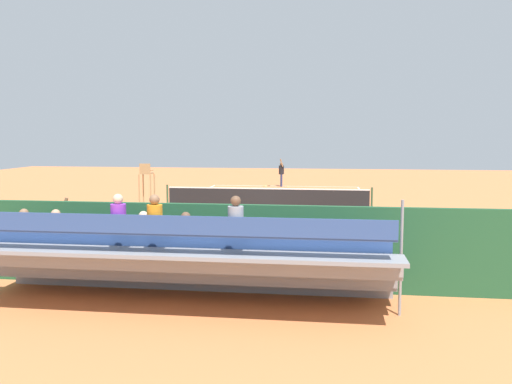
# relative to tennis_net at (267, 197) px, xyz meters

# --- Properties ---
(ground_plane) EXTENTS (60.00, 60.00, 0.00)m
(ground_plane) POSITION_rel_tennis_net_xyz_m (0.00, 0.00, -0.50)
(ground_plane) COLOR #D17542
(court_line_markings) EXTENTS (10.10, 22.20, 0.01)m
(court_line_markings) POSITION_rel_tennis_net_xyz_m (0.00, -0.04, -0.50)
(court_line_markings) COLOR white
(court_line_markings) RESTS_ON ground
(tennis_net) EXTENTS (10.30, 0.10, 1.07)m
(tennis_net) POSITION_rel_tennis_net_xyz_m (0.00, 0.00, 0.00)
(tennis_net) COLOR black
(tennis_net) RESTS_ON ground
(backdrop_wall) EXTENTS (18.00, 0.16, 2.00)m
(backdrop_wall) POSITION_rel_tennis_net_xyz_m (0.00, 14.00, 0.50)
(backdrop_wall) COLOR #235633
(backdrop_wall) RESTS_ON ground
(bleacher_stand) EXTENTS (9.06, 2.40, 2.48)m
(bleacher_stand) POSITION_rel_tennis_net_xyz_m (0.17, 15.37, 0.47)
(bleacher_stand) COLOR gray
(bleacher_stand) RESTS_ON ground
(umpire_chair) EXTENTS (0.67, 0.67, 2.14)m
(umpire_chair) POSITION_rel_tennis_net_xyz_m (6.20, -0.01, 0.81)
(umpire_chair) COLOR #A88456
(umpire_chair) RESTS_ON ground
(courtside_bench) EXTENTS (1.80, 0.40, 0.93)m
(courtside_bench) POSITION_rel_tennis_net_xyz_m (-2.10, 13.27, 0.06)
(courtside_bench) COLOR #33383D
(courtside_bench) RESTS_ON ground
(equipment_bag) EXTENTS (0.90, 0.36, 0.36)m
(equipment_bag) POSITION_rel_tennis_net_xyz_m (-0.60, 13.40, -0.32)
(equipment_bag) COLOR #334C8C
(equipment_bag) RESTS_ON ground
(tennis_player) EXTENTS (0.40, 0.55, 1.93)m
(tennis_player) POSITION_rel_tennis_net_xyz_m (0.25, -10.69, 0.51)
(tennis_player) COLOR navy
(tennis_player) RESTS_ON ground
(tennis_racket) EXTENTS (0.52, 0.51, 0.03)m
(tennis_racket) POSITION_rel_tennis_net_xyz_m (1.33, -10.74, -0.49)
(tennis_racket) COLOR black
(tennis_racket) RESTS_ON ground
(tennis_ball_near) EXTENTS (0.07, 0.07, 0.07)m
(tennis_ball_near) POSITION_rel_tennis_net_xyz_m (-0.26, -10.10, -0.47)
(tennis_ball_near) COLOR #CCDB33
(tennis_ball_near) RESTS_ON ground
(line_judge) EXTENTS (0.44, 0.56, 1.93)m
(line_judge) POSITION_rel_tennis_net_xyz_m (4.03, 12.87, 0.51)
(line_judge) COLOR #232328
(line_judge) RESTS_ON ground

